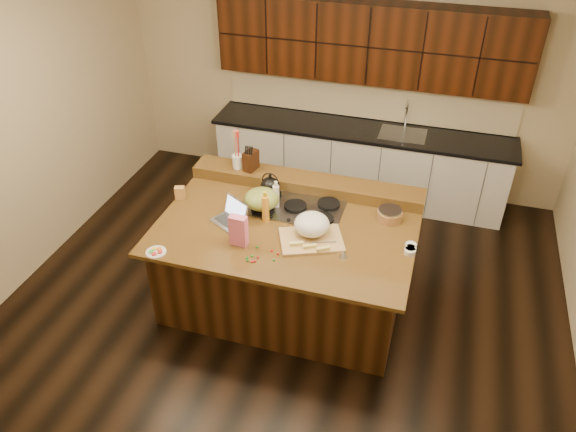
% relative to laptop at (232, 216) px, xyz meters
% --- Properties ---
extents(room, '(5.52, 5.02, 2.72)m').
position_rel_laptop_xyz_m(room, '(0.52, 0.07, 0.37)').
color(room, black).
rests_on(room, ground).
extents(island, '(2.40, 1.60, 0.92)m').
position_rel_laptop_xyz_m(island, '(0.52, 0.07, -0.51)').
color(island, black).
rests_on(island, ground).
extents(back_ledge, '(2.40, 0.30, 0.12)m').
position_rel_laptop_xyz_m(back_ledge, '(0.52, 0.77, 0.00)').
color(back_ledge, black).
rests_on(back_ledge, island).
extents(cooktop, '(0.92, 0.52, 0.05)m').
position_rel_laptop_xyz_m(cooktop, '(0.52, 0.37, -0.04)').
color(cooktop, gray).
rests_on(cooktop, island).
extents(back_counter, '(3.70, 0.66, 2.40)m').
position_rel_laptop_xyz_m(back_counter, '(0.82, 2.30, 0.01)').
color(back_counter, silver).
rests_on(back_counter, ground).
extents(kettle, '(0.21, 0.21, 0.17)m').
position_rel_laptop_xyz_m(kettle, '(0.22, 0.50, 0.07)').
color(kettle, black).
rests_on(kettle, cooktop).
extents(green_bowl, '(0.44, 0.44, 0.19)m').
position_rel_laptop_xyz_m(green_bowl, '(0.22, 0.24, 0.08)').
color(green_bowl, olive).
rests_on(green_bowl, cooktop).
extents(laptop, '(0.38, 0.36, 0.21)m').
position_rel_laptop_xyz_m(laptop, '(0.00, 0.00, 0.00)').
color(laptop, '#B7B7BC').
rests_on(laptop, island).
extents(oil_bottle, '(0.09, 0.09, 0.27)m').
position_rel_laptop_xyz_m(oil_bottle, '(0.31, 0.10, 0.08)').
color(oil_bottle, '#F6A52B').
rests_on(oil_bottle, island).
extents(vinegar_bottle, '(0.08, 0.08, 0.25)m').
position_rel_laptop_xyz_m(vinegar_bottle, '(0.33, 0.33, 0.07)').
color(vinegar_bottle, silver).
rests_on(vinegar_bottle, island).
extents(wooden_tray, '(0.67, 0.59, 0.22)m').
position_rel_laptop_xyz_m(wooden_tray, '(0.78, -0.02, 0.04)').
color(wooden_tray, tan).
rests_on(wooden_tray, island).
extents(ramekin_a, '(0.10, 0.10, 0.04)m').
position_rel_laptop_xyz_m(ramekin_a, '(1.67, 0.02, -0.03)').
color(ramekin_a, white).
rests_on(ramekin_a, island).
extents(ramekin_b, '(0.13, 0.13, 0.04)m').
position_rel_laptop_xyz_m(ramekin_b, '(1.67, 0.07, -0.03)').
color(ramekin_b, white).
rests_on(ramekin_b, island).
extents(ramekin_c, '(0.12, 0.12, 0.04)m').
position_rel_laptop_xyz_m(ramekin_c, '(1.67, -0.01, -0.03)').
color(ramekin_c, white).
rests_on(ramekin_c, island).
extents(strainer_bowl, '(0.30, 0.30, 0.09)m').
position_rel_laptop_xyz_m(strainer_bowl, '(1.42, 0.46, -0.01)').
color(strainer_bowl, '#996B3F').
rests_on(strainer_bowl, island).
extents(kitchen_timer, '(0.10, 0.10, 0.07)m').
position_rel_laptop_xyz_m(kitchen_timer, '(1.12, -0.22, -0.02)').
color(kitchen_timer, silver).
rests_on(kitchen_timer, island).
extents(pink_bag, '(0.16, 0.09, 0.29)m').
position_rel_laptop_xyz_m(pink_bag, '(0.19, -0.31, 0.09)').
color(pink_bag, pink).
rests_on(pink_bag, island).
extents(candy_plate, '(0.20, 0.20, 0.01)m').
position_rel_laptop_xyz_m(candy_plate, '(-0.46, -0.64, -0.05)').
color(candy_plate, white).
rests_on(candy_plate, island).
extents(package_box, '(0.11, 0.09, 0.13)m').
position_rel_laptop_xyz_m(package_box, '(-0.63, 0.21, 0.01)').
color(package_box, '#BD8642').
rests_on(package_box, island).
extents(utensil_crock, '(0.15, 0.15, 0.14)m').
position_rel_laptop_xyz_m(utensil_crock, '(-0.22, 0.77, 0.13)').
color(utensil_crock, white).
rests_on(utensil_crock, back_ledge).
extents(knife_block, '(0.14, 0.19, 0.21)m').
position_rel_laptop_xyz_m(knife_block, '(-0.08, 0.77, 0.17)').
color(knife_block, black).
rests_on(knife_block, back_ledge).
extents(gumdrop_0, '(0.02, 0.02, 0.02)m').
position_rel_laptop_xyz_m(gumdrop_0, '(0.51, -0.33, -0.05)').
color(gumdrop_0, red).
rests_on(gumdrop_0, island).
extents(gumdrop_1, '(0.02, 0.02, 0.02)m').
position_rel_laptop_xyz_m(gumdrop_1, '(0.35, -0.52, -0.05)').
color(gumdrop_1, '#198C26').
rests_on(gumdrop_1, island).
extents(gumdrop_2, '(0.02, 0.02, 0.02)m').
position_rel_laptop_xyz_m(gumdrop_2, '(0.57, -0.36, -0.05)').
color(gumdrop_2, red).
rests_on(gumdrop_2, island).
extents(gumdrop_3, '(0.02, 0.02, 0.02)m').
position_rel_laptop_xyz_m(gumdrop_3, '(0.56, -0.45, -0.05)').
color(gumdrop_3, '#198C26').
rests_on(gumdrop_3, island).
extents(gumdrop_4, '(0.02, 0.02, 0.02)m').
position_rel_laptop_xyz_m(gumdrop_4, '(0.41, -0.51, -0.05)').
color(gumdrop_4, red).
rests_on(gumdrop_4, island).
extents(gumdrop_5, '(0.02, 0.02, 0.02)m').
position_rel_laptop_xyz_m(gumdrop_5, '(0.37, -0.45, -0.05)').
color(gumdrop_5, '#198C26').
rests_on(gumdrop_5, island).
extents(gumdrop_6, '(0.02, 0.02, 0.02)m').
position_rel_laptop_xyz_m(gumdrop_6, '(0.42, -0.46, -0.05)').
color(gumdrop_6, red).
rests_on(gumdrop_6, island).
extents(gumdrop_7, '(0.02, 0.02, 0.02)m').
position_rel_laptop_xyz_m(gumdrop_7, '(0.33, -0.49, -0.05)').
color(gumdrop_7, '#198C26').
rests_on(gumdrop_7, island).
extents(gumdrop_8, '(0.02, 0.02, 0.02)m').
position_rel_laptop_xyz_m(gumdrop_8, '(0.39, -0.52, -0.05)').
color(gumdrop_8, red).
rests_on(gumdrop_8, island).
extents(gumdrop_9, '(0.02, 0.02, 0.02)m').
position_rel_laptop_xyz_m(gumdrop_9, '(0.37, -0.32, -0.05)').
color(gumdrop_9, '#198C26').
rests_on(gumdrop_9, island).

